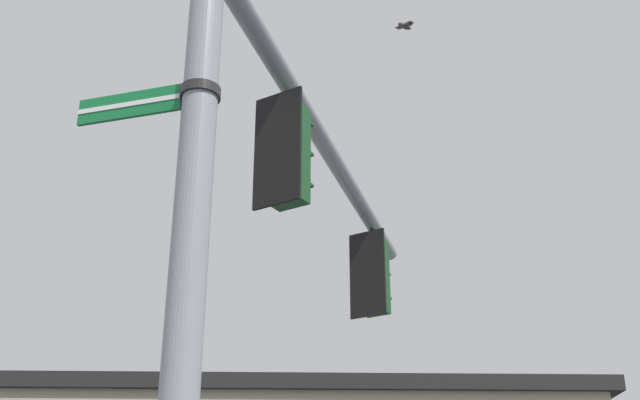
{
  "coord_description": "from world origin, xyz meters",
  "views": [
    {
      "loc": [
        3.55,
        -4.06,
        1.73
      ],
      "look_at": [
        -0.84,
        3.06,
        5.58
      ],
      "focal_mm": 46.74,
      "sensor_mm": 36.0,
      "label": 1
    }
  ],
  "objects_px": {
    "bird_flying": "(404,26)",
    "street_name_sign": "(168,99)",
    "traffic_light_nearest_pole": "(289,155)",
    "traffic_light_mid_inner": "(374,277)"
  },
  "relations": [
    {
      "from": "bird_flying",
      "to": "street_name_sign",
      "type": "bearing_deg",
      "value": -82.44
    },
    {
      "from": "traffic_light_mid_inner",
      "to": "street_name_sign",
      "type": "bearing_deg",
      "value": -77.37
    },
    {
      "from": "traffic_light_nearest_pole",
      "to": "traffic_light_mid_inner",
      "type": "relative_size",
      "value": 1.0
    },
    {
      "from": "traffic_light_nearest_pole",
      "to": "street_name_sign",
      "type": "xyz_separation_m",
      "value": [
        0.28,
        -2.05,
        -0.52
      ]
    },
    {
      "from": "street_name_sign",
      "to": "bird_flying",
      "type": "bearing_deg",
      "value": 97.56
    },
    {
      "from": "traffic_light_mid_inner",
      "to": "street_name_sign",
      "type": "xyz_separation_m",
      "value": [
        1.27,
        -5.68,
        -0.52
      ]
    },
    {
      "from": "street_name_sign",
      "to": "bird_flying",
      "type": "height_order",
      "value": "bird_flying"
    },
    {
      "from": "traffic_light_mid_inner",
      "to": "bird_flying",
      "type": "relative_size",
      "value": 3.47
    },
    {
      "from": "traffic_light_mid_inner",
      "to": "bird_flying",
      "type": "height_order",
      "value": "bird_flying"
    },
    {
      "from": "traffic_light_nearest_pole",
      "to": "street_name_sign",
      "type": "relative_size",
      "value": 1.15
    }
  ]
}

